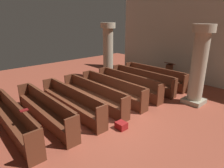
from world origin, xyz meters
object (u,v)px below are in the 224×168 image
pew_row_5 (71,100)px  kneeler_box_red (121,125)px  hymn_book (24,110)px  pillar_aisle_side (199,64)px  pew_row_4 (93,94)px  pew_row_2 (128,83)px  pew_row_0 (154,75)px  pew_row_3 (112,88)px  pillar_far_side (108,50)px  pew_row_6 (45,109)px  pew_row_1 (142,79)px  lectern (169,73)px  pew_row_7 (12,118)px

pew_row_5 → kneeler_box_red: size_ratio=11.14×
hymn_book → kneeler_box_red: hymn_book is taller
pillar_aisle_side → pew_row_4: bearing=-129.3°
pew_row_2 → hymn_book: size_ratio=16.88×
pew_row_0 → pew_row_4: size_ratio=1.00×
pew_row_3 → pillar_aisle_side: (2.60, 2.18, 1.15)m
pew_row_3 → kneeler_box_red: bearing=-35.2°
pillar_aisle_side → pillar_far_side: bearing=-178.1°
pew_row_2 → pew_row_3: bearing=-90.0°
pew_row_6 → pillar_aisle_side: (2.60, 5.16, 1.15)m
pew_row_1 → pew_row_4: bearing=-90.0°
pillar_aisle_side → kneeler_box_red: 3.95m
kneeler_box_red → pew_row_1: bearing=120.6°
pew_row_2 → pew_row_0: bearing=90.0°
pew_row_3 → pew_row_5: (0.00, -1.99, 0.00)m
pillar_far_side → hymn_book: (3.15, -5.80, -0.72)m
hymn_book → pew_row_6: bearing=126.7°
hymn_book → pew_row_4: bearing=102.1°
pew_row_5 → pillar_far_side: bearing=122.5°
pew_row_4 → lectern: bearing=86.9°
pillar_aisle_side → hymn_book: 6.34m
pillar_aisle_side → hymn_book: (-2.00, -5.97, -0.72)m
pew_row_2 → hymn_book: (0.60, -4.78, 0.42)m
pew_row_0 → pew_row_3: size_ratio=1.00×
pew_row_1 → lectern: size_ratio=3.37×
pew_row_2 → pew_row_6: (0.00, -3.97, 0.00)m
pew_row_5 → pew_row_1: bearing=90.0°
pew_row_5 → pew_row_7: (0.00, -1.99, 0.00)m
pew_row_7 → hymn_book: size_ratio=16.88×
pillar_aisle_side → pillar_far_side: 5.15m
pew_row_1 → pew_row_5: size_ratio=1.00×
pew_row_4 → pew_row_5: bearing=-90.0°
pew_row_3 → pew_row_7: 3.97m
lectern → hymn_book: 7.79m
pew_row_2 → pew_row_3: (0.00, -0.99, 0.00)m
pew_row_6 → pillar_aisle_side: 5.89m
pillar_aisle_side → pew_row_5: bearing=-122.0°
pew_row_2 → pew_row_4: 1.99m
kneeler_box_red → lectern: bearing=107.9°
pew_row_5 → lectern: bearing=87.5°
pew_row_6 → pew_row_7: 0.99m
pew_row_2 → pillar_far_side: pillar_far_side is taller
pillar_far_side → lectern: pillar_far_side is taller
pew_row_6 → pew_row_0: bearing=90.0°
pew_row_3 → pillar_aisle_side: bearing=40.0°
pew_row_1 → pew_row_2: size_ratio=1.00×
pew_row_7 → pew_row_0: bearing=90.0°
pew_row_0 → pew_row_4: bearing=-90.0°
hymn_book → pew_row_2: bearing=97.2°
pew_row_3 → kneeler_box_red: (2.02, -1.42, -0.37)m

